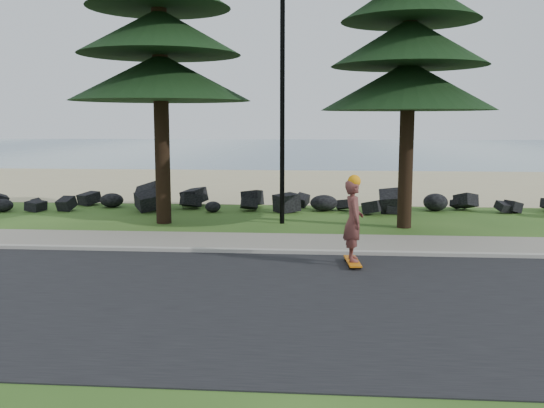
% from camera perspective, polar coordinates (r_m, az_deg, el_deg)
% --- Properties ---
extents(ground, '(160.00, 160.00, 0.00)m').
position_cam_1_polar(ground, '(14.76, 0.15, -3.93)').
color(ground, '#284C17').
rests_on(ground, ground).
extents(road, '(160.00, 7.00, 0.02)m').
position_cam_1_polar(road, '(10.41, -1.81, -8.97)').
color(road, black).
rests_on(road, ground).
extents(kerb, '(160.00, 0.20, 0.10)m').
position_cam_1_polar(kerb, '(13.87, -0.14, -4.49)').
color(kerb, '#A5A095').
rests_on(kerb, ground).
extents(sidewalk, '(160.00, 2.00, 0.08)m').
position_cam_1_polar(sidewalk, '(14.94, 0.21, -3.63)').
color(sidewalk, gray).
rests_on(sidewalk, ground).
extents(beach_sand, '(160.00, 15.00, 0.01)m').
position_cam_1_polar(beach_sand, '(29.08, 2.39, 1.95)').
color(beach_sand, tan).
rests_on(beach_sand, ground).
extents(ocean, '(160.00, 58.00, 0.01)m').
position_cam_1_polar(ocean, '(65.48, 3.66, 5.27)').
color(ocean, '#3C5D74').
rests_on(ocean, ground).
extents(seawall_boulders, '(60.00, 2.40, 1.10)m').
position_cam_1_polar(seawall_boulders, '(20.26, 1.39, -0.68)').
color(seawall_boulders, black).
rests_on(seawall_boulders, ground).
extents(lamp_post, '(0.25, 0.14, 8.14)m').
position_cam_1_polar(lamp_post, '(17.67, 0.98, 11.50)').
color(lamp_post, black).
rests_on(lamp_post, ground).
extents(skateboarder, '(0.46, 1.04, 1.90)m').
position_cam_1_polar(skateboarder, '(12.67, 7.67, -1.58)').
color(skateboarder, '#D06B0C').
rests_on(skateboarder, ground).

